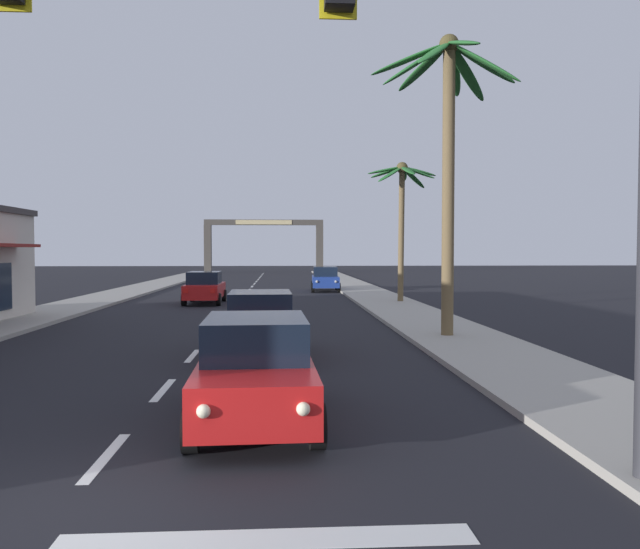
% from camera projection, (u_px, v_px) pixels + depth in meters
% --- Properties ---
extents(ground_plane, '(220.00, 220.00, 0.00)m').
position_uv_depth(ground_plane, '(53.00, 518.00, 6.33)').
color(ground_plane, black).
extents(sidewalk_right, '(3.20, 110.00, 0.14)m').
position_uv_depth(sidewalk_right, '(408.00, 313.00, 26.75)').
color(sidewalk_right, '#9E998E').
rests_on(sidewalk_right, ground).
extents(sidewalk_left, '(3.20, 110.00, 0.14)m').
position_uv_depth(sidewalk_left, '(39.00, 315.00, 25.80)').
color(sidewalk_left, '#9E998E').
rests_on(sidewalk_left, ground).
extents(lane_markings, '(4.28, 89.59, 0.01)m').
position_uv_depth(lane_markings, '(238.00, 314.00, 27.00)').
color(lane_markings, silver).
rests_on(lane_markings, ground).
extents(traffic_signal_mast, '(10.69, 0.41, 7.24)m').
position_uv_depth(traffic_signal_mast, '(357.00, 30.00, 6.71)').
color(traffic_signal_mast, '#2D2D33').
rests_on(traffic_signal_mast, ground).
extents(sedan_lead_at_stop_bar, '(2.05, 4.49, 1.68)m').
position_uv_depth(sedan_lead_at_stop_bar, '(256.00, 369.00, 9.89)').
color(sedan_lead_at_stop_bar, red).
rests_on(sedan_lead_at_stop_bar, ground).
extents(sedan_third_in_queue, '(2.04, 4.49, 1.68)m').
position_uv_depth(sedan_third_in_queue, '(260.00, 323.00, 16.14)').
color(sedan_third_in_queue, red).
rests_on(sedan_third_in_queue, ground).
extents(sedan_oncoming_far, '(1.96, 4.46, 1.68)m').
position_uv_depth(sedan_oncoming_far, '(205.00, 287.00, 32.35)').
color(sedan_oncoming_far, red).
rests_on(sedan_oncoming_far, ground).
extents(sedan_parked_nearest_kerb, '(2.07, 4.50, 1.68)m').
position_uv_depth(sedan_parked_nearest_kerb, '(325.00, 279.00, 42.51)').
color(sedan_parked_nearest_kerb, navy).
rests_on(sedan_parked_nearest_kerb, ground).
extents(palm_right_second, '(4.74, 4.69, 9.39)m').
position_uv_depth(palm_right_second, '(448.00, 122.00, 19.01)').
color(palm_right_second, brown).
rests_on(palm_right_second, ground).
extents(palm_right_third, '(3.71, 3.62, 7.38)m').
position_uv_depth(palm_right_third, '(402.00, 196.00, 32.10)').
color(palm_right_third, brown).
rests_on(palm_right_third, ground).
extents(town_gateway_arch, '(15.25, 0.90, 6.81)m').
position_uv_depth(town_gateway_arch, '(264.00, 238.00, 79.36)').
color(town_gateway_arch, '#423D38').
rests_on(town_gateway_arch, ground).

